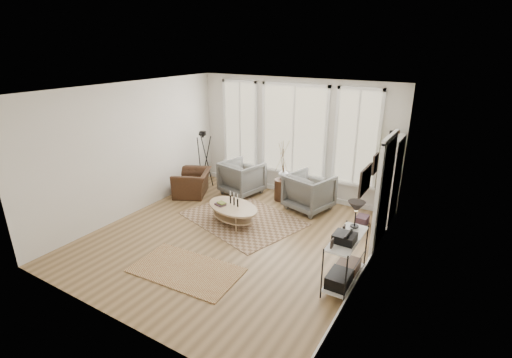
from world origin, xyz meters
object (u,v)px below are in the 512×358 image
Objects in this scene: coffee_table at (233,210)px; armchair_left at (242,177)px; low_shelf at (346,256)px; armchair_right at (309,192)px; accent_chair at (192,183)px; side_table at (282,172)px; bookcase at (389,181)px.

armchair_left is (-0.75, 1.53, 0.11)m from coffee_table.
low_shelf reaches higher than armchair_right.
low_shelf is 4.82m from accent_chair.
armchair_right is 0.64× the size of side_table.
armchair_left is (-3.48, 2.38, -0.09)m from low_shelf.
armchair_right is (1.11, 1.51, 0.11)m from coffee_table.
coffee_table is at bearing 128.65° from armchair_left.
armchair_left reaches higher than coffee_table.
low_shelf reaches higher than accent_chair.
armchair_right is 2.99m from accent_chair.
side_table reaches higher than accent_chair.
coffee_table is at bearing -149.04° from bookcase.
bookcase is at bearing 88.72° from low_shelf.
bookcase is 3.32m from coffee_table.
coffee_table is 1.97m from accent_chair.
side_table is (-0.80, 0.16, 0.28)m from armchair_right.
accent_chair is (-1.79, 0.81, -0.00)m from coffee_table.
side_table is (1.06, 0.14, 0.29)m from armchair_left.
bookcase reaches higher than low_shelf.
side_table is at bearing 133.89° from low_shelf.
low_shelf is at bearing 140.04° from armchair_right.
bookcase is 1.77m from armchair_right.
side_table is at bearing 79.36° from coffee_table.
low_shelf is 0.89× the size of coffee_table.
low_shelf is 3.50m from side_table.
coffee_table is at bearing 39.03° from accent_chair.
accent_chair is at bearing 155.58° from coffee_table.
side_table is 1.53× the size of accent_chair.
coffee_table is 1.71m from armchair_left.
bookcase reaches higher than armchair_right.
armchair_right is (1.86, -0.02, 0.00)m from armchair_left.
accent_chair reaches higher than coffee_table.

